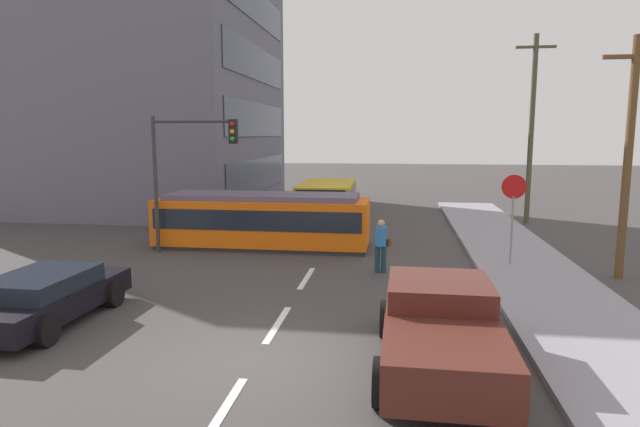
# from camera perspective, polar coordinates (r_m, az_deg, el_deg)

# --- Properties ---
(ground_plane) EXTENTS (120.00, 120.00, 0.00)m
(ground_plane) POSITION_cam_1_polar(r_m,az_deg,el_deg) (20.13, 0.44, -3.89)
(ground_plane) COLOR #413D3C
(sidewalk_curb_right) EXTENTS (3.20, 36.00, 0.14)m
(sidewalk_curb_right) POSITION_cam_1_polar(r_m,az_deg,el_deg) (16.60, 22.59, -6.96)
(sidewalk_curb_right) COLOR gray
(sidewalk_curb_right) RESTS_ON ground
(lane_stripe_0) EXTENTS (0.16, 2.40, 0.01)m
(lane_stripe_0) POSITION_cam_1_polar(r_m,az_deg,el_deg) (9.01, -10.34, -20.09)
(lane_stripe_0) COLOR silver
(lane_stripe_0) RESTS_ON ground
(lane_stripe_1) EXTENTS (0.16, 2.40, 0.01)m
(lane_stripe_1) POSITION_cam_1_polar(r_m,az_deg,el_deg) (12.54, -4.49, -11.58)
(lane_stripe_1) COLOR silver
(lane_stripe_1) RESTS_ON ground
(lane_stripe_2) EXTENTS (0.16, 2.40, 0.01)m
(lane_stripe_2) POSITION_cam_1_polar(r_m,az_deg,el_deg) (16.28, -1.43, -6.84)
(lane_stripe_2) COLOR silver
(lane_stripe_2) RESTS_ON ground
(lane_stripe_3) EXTENTS (0.16, 2.40, 0.01)m
(lane_stripe_3) POSITION_cam_1_polar(r_m,az_deg,el_deg) (26.31, 2.26, -0.97)
(lane_stripe_3) COLOR silver
(lane_stripe_3) RESTS_ON ground
(lane_stripe_4) EXTENTS (0.16, 2.40, 0.01)m
(lane_stripe_4) POSITION_cam_1_polar(r_m,az_deg,el_deg) (32.22, 3.33, 0.75)
(lane_stripe_4) COLOR silver
(lane_stripe_4) RESTS_ON ground
(corner_building) EXTENTS (15.36, 14.97, 16.00)m
(corner_building) POSITION_cam_1_polar(r_m,az_deg,el_deg) (35.01, -19.26, 14.03)
(corner_building) COLOR slate
(corner_building) RESTS_ON ground
(streetcar_tram) EXTENTS (8.04, 2.56, 2.04)m
(streetcar_tram) POSITION_cam_1_polar(r_m,az_deg,el_deg) (20.70, -6.04, -0.62)
(streetcar_tram) COLOR orange
(streetcar_tram) RESTS_ON ground
(city_bus) EXTENTS (2.60, 5.48, 1.91)m
(city_bus) POSITION_cam_1_polar(r_m,az_deg,el_deg) (26.68, 0.77, 1.53)
(city_bus) COLOR gold
(city_bus) RESTS_ON ground
(pedestrian_crossing) EXTENTS (0.49, 0.36, 1.67)m
(pedestrian_crossing) POSITION_cam_1_polar(r_m,az_deg,el_deg) (16.84, 6.47, -3.10)
(pedestrian_crossing) COLOR #1A3742
(pedestrian_crossing) RESTS_ON ground
(pickup_truck_parked) EXTENTS (2.32, 5.02, 1.55)m
(pickup_truck_parked) POSITION_cam_1_polar(r_m,az_deg,el_deg) (10.26, 12.60, -11.66)
(pickup_truck_parked) COLOR #4E2119
(pickup_truck_parked) RESTS_ON ground
(parked_sedan_near) EXTENTS (2.08, 4.36, 1.19)m
(parked_sedan_near) POSITION_cam_1_polar(r_m,az_deg,el_deg) (13.90, -27.00, -7.81)
(parked_sedan_near) COLOR black
(parked_sedan_near) RESTS_ON ground
(parked_sedan_mid) EXTENTS (2.14, 4.05, 1.19)m
(parked_sedan_mid) POSITION_cam_1_polar(r_m,az_deg,el_deg) (25.40, -10.69, -0.04)
(parked_sedan_mid) COLOR #414C34
(parked_sedan_mid) RESTS_ON ground
(stop_sign) EXTENTS (0.76, 0.07, 2.88)m
(stop_sign) POSITION_cam_1_polar(r_m,az_deg,el_deg) (18.11, 19.76, 1.28)
(stop_sign) COLOR gray
(stop_sign) RESTS_ON sidewalk_curb_right
(traffic_light_mast) EXTENTS (3.14, 0.33, 4.92)m
(traffic_light_mast) POSITION_cam_1_polar(r_m,az_deg,el_deg) (19.70, -13.78, 5.81)
(traffic_light_mast) COLOR #333333
(traffic_light_mast) RESTS_ON ground
(utility_pole_near) EXTENTS (1.80, 0.24, 7.06)m
(utility_pole_near) POSITION_cam_1_polar(r_m,az_deg,el_deg) (18.12, 29.82, 5.46)
(utility_pole_near) COLOR brown
(utility_pole_near) RESTS_ON ground
(utility_pole_mid) EXTENTS (1.80, 0.24, 8.89)m
(utility_pole_mid) POSITION_cam_1_polar(r_m,az_deg,el_deg) (27.71, 21.46, 8.54)
(utility_pole_mid) COLOR #4D4E34
(utility_pole_mid) RESTS_ON ground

